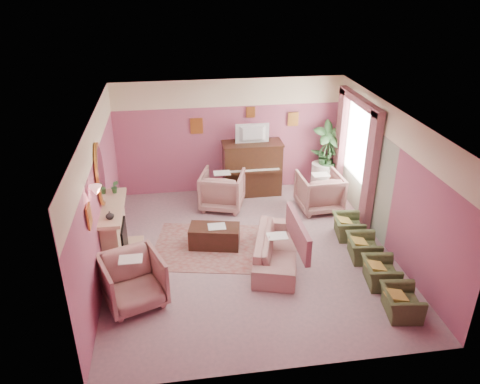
{
  "coord_description": "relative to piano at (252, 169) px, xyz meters",
  "views": [
    {
      "loc": [
        -1.35,
        -7.72,
        5.19
      ],
      "look_at": [
        -0.14,
        0.4,
        1.17
      ],
      "focal_mm": 35.0,
      "sensor_mm": 36.0,
      "label": 1
    }
  ],
  "objects": [
    {
      "name": "sofa_throw",
      "position": [
        0.36,
        -3.03,
        -0.05
      ],
      "size": [
        0.1,
        1.5,
        0.55
      ],
      "primitive_type": "cube",
      "color": "#94515C",
      "rests_on": "sofa"
    },
    {
      "name": "pelmet",
      "position": [
        2.12,
        -1.13,
        1.91
      ],
      "size": [
        0.16,
        2.2,
        0.16
      ],
      "primitive_type": "cube",
      "color": "#94515C",
      "rests_on": "wall_right"
    },
    {
      "name": "olive_chair_a",
      "position": [
        1.64,
        -4.8,
        -0.35
      ],
      "size": [
        0.48,
        0.69,
        0.59
      ],
      "primitive_type": "imported",
      "color": "#47552E",
      "rests_on": "floor"
    },
    {
      "name": "table_paper",
      "position": [
        -1.12,
        -2.32,
        -0.2
      ],
      "size": [
        0.35,
        0.28,
        0.01
      ],
      "primitive_type": "cube",
      "color": "silver",
      "rests_on": "coffee_table"
    },
    {
      "name": "olive_chair_c",
      "position": [
        1.64,
        -3.16,
        -0.35
      ],
      "size": [
        0.48,
        0.69,
        0.59
      ],
      "primitive_type": "imported",
      "color": "#47552E",
      "rests_on": "floor"
    },
    {
      "name": "fireplace_inset",
      "position": [
        -2.99,
        -2.48,
        -0.25
      ],
      "size": [
        0.18,
        0.72,
        0.68
      ],
      "primitive_type": "cube",
      "color": "black",
      "rests_on": "floor"
    },
    {
      "name": "palm_pot",
      "position": [
        1.87,
        -0.07,
        -0.48
      ],
      "size": [
        0.34,
        0.34,
        0.34
      ],
      "primitive_type": "cylinder",
      "color": "brown",
      "rests_on": "floor"
    },
    {
      "name": "piano_keys",
      "position": [
        0.0,
        -0.35,
        0.11
      ],
      "size": [
        1.2,
        0.08,
        0.02
      ],
      "primitive_type": "cube",
      "color": "white",
      "rests_on": "piano"
    },
    {
      "name": "olive_chair_b",
      "position": [
        1.64,
        -3.98,
        -0.35
      ],
      "size": [
        0.48,
        0.69,
        0.59
      ],
      "primitive_type": "imported",
      "color": "#47552E",
      "rests_on": "floor"
    },
    {
      "name": "piano_top",
      "position": [
        0.0,
        0.0,
        0.66
      ],
      "size": [
        1.45,
        0.65,
        0.04
      ],
      "primitive_type": "cube",
      "color": "#3B2114",
      "rests_on": "piano"
    },
    {
      "name": "stripe_panel",
      "position": [
        2.23,
        -1.38,
        0.42
      ],
      "size": [
        0.01,
        3.0,
        2.15
      ],
      "primitive_type": "cube",
      "color": "#A3AE96",
      "rests_on": "wall_right"
    },
    {
      "name": "floor",
      "position": [
        -0.5,
        -2.68,
        -0.65
      ],
      "size": [
        5.5,
        6.0,
        0.01
      ],
      "primitive_type": "cube",
      "color": "gray",
      "rests_on": "ground"
    },
    {
      "name": "wall_front",
      "position": [
        -0.5,
        -5.68,
        0.75
      ],
      "size": [
        5.5,
        0.02,
        2.8
      ],
      "primitive_type": "cube",
      "color": "#8B4B6D",
      "rests_on": "floor"
    },
    {
      "name": "window_blind",
      "position": [
        2.2,
        -1.13,
        1.05
      ],
      "size": [
        0.03,
        1.4,
        1.8
      ],
      "primitive_type": "cube",
      "color": "beige",
      "rests_on": "wall_right"
    },
    {
      "name": "hearth",
      "position": [
        -2.89,
        -2.48,
        -0.64
      ],
      "size": [
        0.55,
        1.5,
        0.02
      ],
      "primitive_type": "cube",
      "color": "#D1AD89",
      "rests_on": "floor"
    },
    {
      "name": "side_table",
      "position": [
        1.77,
        -0.04,
        -0.3
      ],
      "size": [
        0.52,
        0.52,
        0.7
      ],
      "primitive_type": "cylinder",
      "color": "white",
      "rests_on": "floor"
    },
    {
      "name": "floral_armchair_right",
      "position": [
        1.4,
        -1.07,
        -0.16
      ],
      "size": [
        0.94,
        0.94,
        0.98
      ],
      "primitive_type": "imported",
      "color": "tan",
      "rests_on": "floor"
    },
    {
      "name": "mirror_glass",
      "position": [
        -3.17,
        -2.48,
        1.15
      ],
      "size": [
        0.01,
        0.6,
        1.06
      ],
      "primitive_type": "ellipsoid",
      "color": "white",
      "rests_on": "wall_left"
    },
    {
      "name": "print_back_left",
      "position": [
        -1.3,
        0.28,
        1.07
      ],
      "size": [
        0.3,
        0.03,
        0.38
      ],
      "primitive_type": "cube",
      "color": "#C98635",
      "rests_on": "wall_back"
    },
    {
      "name": "fireplace_surround",
      "position": [
        -3.09,
        -2.48,
        -0.1
      ],
      "size": [
        0.3,
        1.4,
        1.1
      ],
      "primitive_type": "cube",
      "color": "#D1AD89",
      "rests_on": "floor"
    },
    {
      "name": "sconce_shade",
      "position": [
        -3.12,
        -3.53,
        1.33
      ],
      "size": [
        0.2,
        0.2,
        0.16
      ],
      "primitive_type": "cone",
      "color": "pink",
      "rests_on": "wall_left"
    },
    {
      "name": "print_left_wall",
      "position": [
        -3.21,
        -3.88,
        1.07
      ],
      "size": [
        0.03,
        0.28,
        0.36
      ],
      "primitive_type": "cube",
      "color": "#C98635",
      "rests_on": "wall_left"
    },
    {
      "name": "floral_armchair_front",
      "position": [
        -2.68,
        -3.87,
        -0.16
      ],
      "size": [
        0.94,
        0.94,
        0.98
      ],
      "primitive_type": "imported",
      "color": "tan",
      "rests_on": "floor"
    },
    {
      "name": "picture_rail_band",
      "position": [
        -0.5,
        0.31,
        1.82
      ],
      "size": [
        5.5,
        0.01,
        0.65
      ],
      "primitive_type": "cube",
      "color": "#FDECC2",
      "rests_on": "wall_back"
    },
    {
      "name": "piano_keyshelf",
      "position": [
        -0.0,
        -0.35,
        0.07
      ],
      "size": [
        1.3,
        0.12,
        0.06
      ],
      "primitive_type": "cube",
      "color": "#3B2114",
      "rests_on": "piano"
    },
    {
      "name": "ceiling",
      "position": [
        -0.5,
        -2.68,
        2.15
      ],
      "size": [
        5.5,
        6.0,
        0.01
      ],
      "primitive_type": "cube",
      "color": "silver",
      "rests_on": "wall_back"
    },
    {
      "name": "mirror_frame",
      "position": [
        -3.2,
        -2.48,
        1.15
      ],
      "size": [
        0.04,
        0.72,
        1.2
      ],
      "primitive_type": "ellipsoid",
      "color": "#C98635",
      "rests_on": "wall_left"
    },
    {
      "name": "side_plant_small",
      "position": [
        1.89,
        -0.14,
        0.19
      ],
      "size": [
        0.16,
        0.16,
        0.28
      ],
      "primitive_type": "imported",
      "color": "#346934",
      "rests_on": "side_table"
    },
    {
      "name": "mantel_vase",
      "position": [
        -3.05,
        -2.98,
        0.58
      ],
      "size": [
        0.16,
        0.16,
        0.16
      ],
      "primitive_type": "imported",
      "color": "#FDECC2",
      "rests_on": "mantel_shelf"
    },
    {
      "name": "fire_ember",
      "position": [
        -2.95,
        -2.48,
        -0.43
      ],
      "size": [
        0.06,
        0.54,
        0.1
      ],
      "primitive_type": "cube",
      "color": "orange",
      "rests_on": "floor"
    },
    {
      "name": "area_rug",
      "position": [
        -1.14,
        -2.38,
        -0.64
      ],
      "size": [
        2.81,
        2.26,
        0.01
      ],
      "primitive_type": "cube",
      "rotation": [
        0.0,
        0.0,
        -0.2
      ],
      "color": "#9B655F",
      "rests_on": "floor"
    },
    {
      "name": "print_back_mid",
      "position": [
        0.0,
        0.28,
        1.35
      ],
      "size": [
        0.22,
        0.03,
        0.26
      ],
      "primitive_type": "cube",
      "color": "#C98635",
      "rests_on": "wall_back"
    },
    {
      "name": "olive_chair_d",
      "position": [
        1.64,
        -2.34,
        -0.35
      ],
      "size": [
        0.48,
        0.69,
        0.59
      ],
      "primitive_type": "imported",
      "color": "#47552E",
      "rests_on": "floor"
    },
    {
      "name": "wall_right",
      "position": [
        2.25,
        -2.68,
        0.75
      ],
      "size": [
        0.02,
        6.0,
        2.8
      ],
      "primitive_type": "cube",
      "color": "#8B4B6D",
      "rests_on": "floor"
    },
    {
      "name": "wall_left",
      "position": [
        -3.25,
        -2.68,
        0.75
      ],
      "size": [
        0.02,
        6.0,
        2.8
      ],
      "primitive_type": "cube",
      "color": "#8B4B6D",
      "rests_on": "floor"
    },
    {
      "name": "palm_plant",
      "position": [
        1.87,
        -0.07,
        0.41
      ],
      "size": [
        0.76,
        0.76,
        1.44
      ],
      "primitive_type": "imported",
      "color": "#346934",
      "rests_on": "palm_pot"
    },
    {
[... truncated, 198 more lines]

